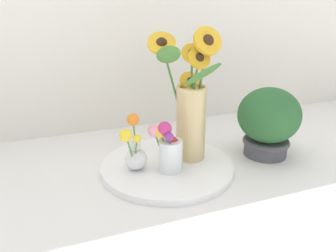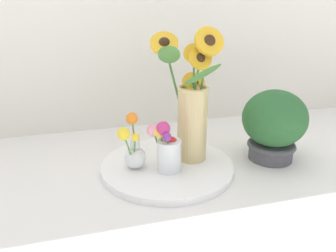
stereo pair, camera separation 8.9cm
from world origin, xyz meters
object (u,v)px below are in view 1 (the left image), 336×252
(vase_small_center, at_px, (168,148))
(potted_plant, at_px, (268,120))
(serving_tray, at_px, (168,166))
(mason_jar_sunflowers, at_px, (190,107))
(vase_bulb_right, at_px, (135,151))

(vase_small_center, bearing_deg, potted_plant, 4.22)
(serving_tray, distance_m, mason_jar_sunflowers, 0.21)
(vase_bulb_right, xyz_separation_m, potted_plant, (0.48, -0.01, 0.04))
(serving_tray, relative_size, vase_small_center, 2.64)
(mason_jar_sunflowers, xyz_separation_m, vase_small_center, (-0.10, -0.06, -0.10))
(serving_tray, xyz_separation_m, potted_plant, (0.37, -0.01, 0.12))
(vase_small_center, xyz_separation_m, potted_plant, (0.38, 0.03, 0.03))
(serving_tray, xyz_separation_m, mason_jar_sunflowers, (0.08, 0.02, 0.19))
(vase_bulb_right, bearing_deg, serving_tray, 3.82)
(serving_tray, height_order, vase_small_center, vase_small_center)
(potted_plant, bearing_deg, vase_bulb_right, 179.14)
(mason_jar_sunflowers, relative_size, vase_small_center, 2.66)
(vase_bulb_right, bearing_deg, vase_small_center, -20.02)
(serving_tray, bearing_deg, vase_bulb_right, -176.18)
(serving_tray, bearing_deg, mason_jar_sunflowers, 14.02)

